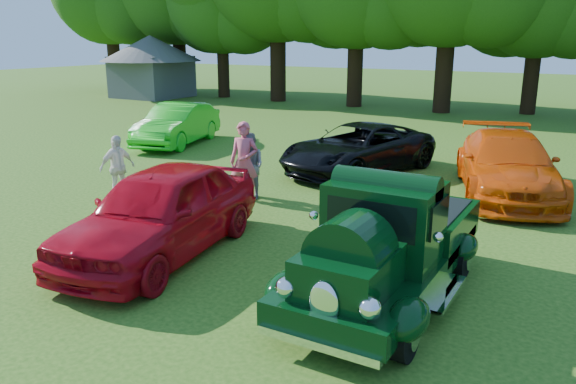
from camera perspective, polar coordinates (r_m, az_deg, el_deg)
The scene contains 10 objects.
ground at distance 8.64m, azimuth -1.73°, elevation -10.58°, with size 120.00×120.00×0.00m, color #244E12.
hero_pickup at distance 8.50m, azimuth 10.12°, elevation -5.49°, with size 2.16×4.65×1.82m.
red_convertible at distance 10.23m, azimuth -12.78°, elevation -1.92°, with size 1.90×4.72×1.61m, color #AE0715.
back_car_lime at distance 20.85m, azimuth -11.18°, elevation 6.76°, with size 1.56×4.46×1.47m, color #1AC71A.
back_car_black at distance 16.30m, azimuth 7.13°, elevation 4.41°, with size 2.31×5.01×1.39m, color black.
back_car_orange at distance 14.83m, azimuth 21.36°, elevation 2.60°, with size 2.13×5.24×1.52m, color #D44707.
spectator_pink at distance 13.30m, azimuth -4.47°, elevation 3.08°, with size 0.69×0.45×1.90m, color #C65164.
spectator_grey at distance 13.50m, azimuth -3.90°, elevation 2.65°, with size 0.78×0.61×1.61m, color gray.
spectator_white at distance 14.04m, azimuth -16.95°, elevation 2.40°, with size 0.91×0.38×1.56m, color silver.
gazebo at distance 38.00m, azimuth -13.74°, elevation 12.96°, with size 6.40×6.40×3.90m.
Camera 1 is at (4.10, -6.59, 3.80)m, focal length 35.00 mm.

